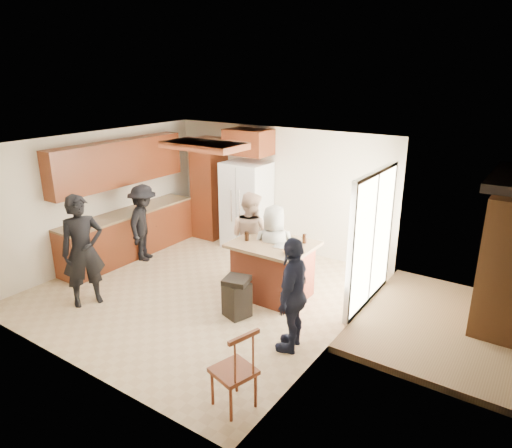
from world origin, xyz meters
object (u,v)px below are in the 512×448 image
Objects in this scene: person_front_left at (83,251)px; person_behind_right at (274,250)px; kitchen_island at (273,269)px; trash_bin at (237,297)px; person_counter at (144,223)px; spindle_chair at (235,372)px; refrigerator at (247,206)px; person_side_right at (293,295)px; person_behind_left at (250,237)px.

person_behind_right is (2.26, 1.99, -0.14)m from person_front_left.
kitchen_island is (0.06, -0.13, -0.28)m from person_behind_right.
person_front_left is 2.84× the size of trash_bin.
kitchen_island is at bearing -27.24° from person_front_left.
person_front_left reaches higher than person_counter.
person_front_left is 3.01m from person_behind_right.
spindle_chair is at bearing -145.29° from person_counter.
refrigerator reaches higher than person_counter.
spindle_chair is at bearing -56.47° from refrigerator.
spindle_chair is (0.05, -1.35, -0.34)m from person_side_right.
person_behind_left is 0.89× the size of refrigerator.
refrigerator is at bearing 122.10° from trash_bin.
person_side_right is at bearing -53.49° from person_front_left.
person_counter is (-3.90, 1.04, -0.04)m from person_side_right.
kitchen_island is at bearing 85.67° from person_behind_right.
kitchen_island is at bearing 83.32° from trash_bin.
refrigerator is at bearing 135.82° from kitchen_island.
refrigerator reaches higher than person_side_right.
spindle_chair reaches higher than trash_bin.
refrigerator is 1.81× the size of spindle_chair.
trash_bin is at bearing -129.64° from person_counter.
person_behind_left is 1.41m from trash_bin.
person_behind_left is 1.61× the size of spindle_chair.
person_behind_left is 1.25× the size of kitchen_island.
spindle_chair is (2.70, -4.07, -0.45)m from refrigerator.
person_behind_left is at bearing 153.77° from kitchen_island.
person_front_left is 1.00× the size of refrigerator.
trash_bin is at bearing 120.58° from person_behind_left.
person_side_right is at bearing -45.80° from refrigerator.
person_side_right is (3.33, 0.73, -0.11)m from person_front_left.
person_side_right is 1.23× the size of kitchen_island.
person_front_left is at bearing 173.77° from person_counter.
trash_bin is (2.22, 1.00, -0.58)m from person_front_left.
person_behind_right is 1.08m from trash_bin.
person_counter is (-0.57, 1.77, -0.14)m from person_front_left.
refrigerator is at bearing -74.05° from person_behind_right.
refrigerator is at bearing -47.63° from person_behind_left.
person_front_left reaches higher than trash_bin.
person_front_left is 1.12× the size of person_behind_left.
trash_bin is 0.63× the size of spindle_chair.
person_front_left reaches higher than person_side_right.
person_counter is (-2.22, -0.42, -0.05)m from person_behind_left.
refrigerator is 2.33m from kitchen_island.
person_front_left is 1.19× the size of person_behind_right.
person_counter is at bearing -26.81° from person_behind_right.
person_behind_right is 0.84× the size of refrigerator.
person_counter is 1.52× the size of spindle_chair.
person_behind_left is at bearing 121.63° from spindle_chair.
kitchen_island is (2.89, 0.08, -0.28)m from person_counter.
person_behind_left is 0.82m from kitchen_island.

